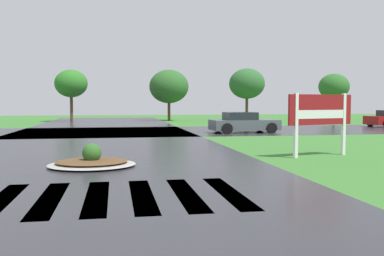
% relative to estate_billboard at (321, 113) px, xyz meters
% --- Properties ---
extents(asphalt_roadway, '(10.90, 80.00, 0.01)m').
position_rel_estate_billboard_xyz_m(asphalt_roadway, '(-7.84, -0.87, -1.50)').
color(asphalt_roadway, '#2B2B30').
rests_on(asphalt_roadway, ground).
extents(asphalt_cross_road, '(90.00, 9.81, 0.01)m').
position_rel_estate_billboard_xyz_m(asphalt_cross_road, '(-7.84, 13.92, -1.50)').
color(asphalt_cross_road, '#2B2B30').
rests_on(asphalt_cross_road, ground).
extents(crosswalk_stripes, '(6.75, 3.33, 0.01)m').
position_rel_estate_billboard_xyz_m(crosswalk_stripes, '(-7.84, -5.32, -1.50)').
color(crosswalk_stripes, white).
rests_on(crosswalk_stripes, ground).
extents(estate_billboard, '(2.64, 0.77, 2.20)m').
position_rel_estate_billboard_xyz_m(estate_billboard, '(0.00, 0.00, 0.00)').
color(estate_billboard, white).
rests_on(estate_billboard, ground).
extents(median_island, '(2.56, 2.33, 0.68)m').
position_rel_estate_billboard_xyz_m(median_island, '(-7.70, -1.06, -1.37)').
color(median_island, '#9E9B93').
rests_on(median_island, ground).
extents(car_silver_hatch, '(4.20, 2.32, 1.26)m').
position_rel_estate_billboard_xyz_m(car_silver_hatch, '(0.77, 11.74, -0.91)').
color(car_silver_hatch, '#4C545B').
rests_on(car_silver_hatch, ground).
extents(background_treeline, '(40.13, 4.11, 5.33)m').
position_rel_estate_billboard_xyz_m(background_treeline, '(-0.95, 28.98, 2.12)').
color(background_treeline, '#4C3823').
rests_on(background_treeline, ground).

